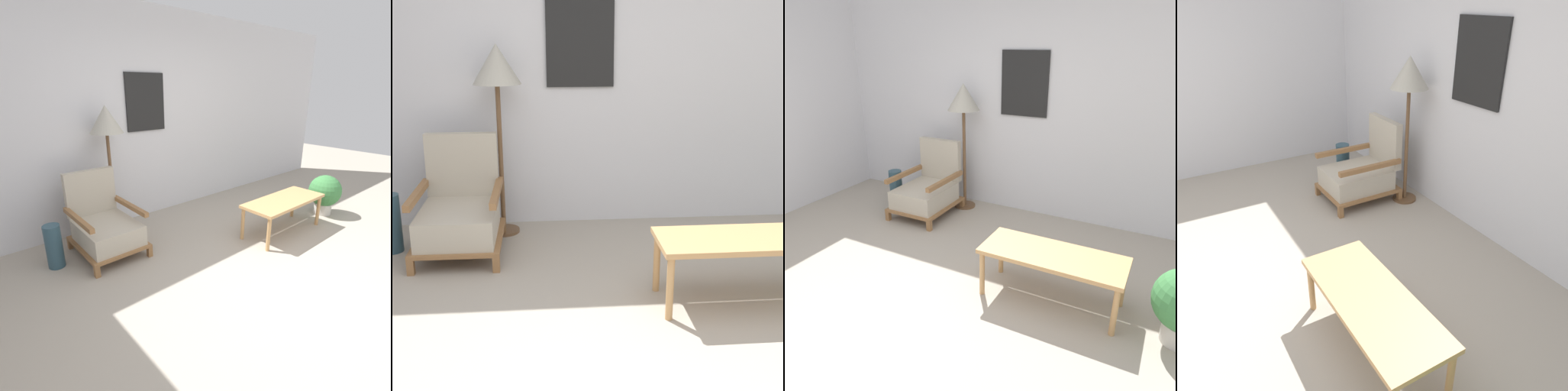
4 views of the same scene
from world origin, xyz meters
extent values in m
plane|color=#A89E8E|center=(0.00, 0.00, 0.00)|extent=(14.00, 14.00, 0.00)
cube|color=silver|center=(0.00, 2.51, 1.35)|extent=(8.00, 0.06, 2.70)
cube|color=black|center=(-0.03, 2.47, 1.55)|extent=(0.56, 0.02, 0.72)
cube|color=silver|center=(-2.59, 0.50, 1.35)|extent=(0.06, 8.00, 2.70)
cube|color=olive|center=(-1.30, 1.44, 0.06)|extent=(0.05, 0.05, 0.11)
cube|color=olive|center=(-0.70, 1.44, 0.06)|extent=(0.05, 0.05, 0.11)
cube|color=olive|center=(-1.30, 2.17, 0.06)|extent=(0.05, 0.05, 0.11)
cube|color=olive|center=(-0.70, 2.17, 0.06)|extent=(0.05, 0.05, 0.11)
cube|color=olive|center=(-1.00, 1.81, 0.13)|extent=(0.64, 0.78, 0.03)
cube|color=#BCB29E|center=(-1.00, 1.79, 0.25)|extent=(0.56, 0.68, 0.22)
cube|color=#BCB29E|center=(-1.00, 2.16, 0.62)|extent=(0.56, 0.08, 0.51)
cube|color=olive|center=(-1.29, 1.81, 0.48)|extent=(0.05, 0.72, 0.05)
cube|color=olive|center=(-0.71, 1.81, 0.48)|extent=(0.05, 0.72, 0.05)
cylinder|color=brown|center=(-0.70, 2.24, 0.01)|extent=(0.26, 0.26, 0.03)
cylinder|color=brown|center=(-0.70, 2.24, 0.63)|extent=(0.04, 0.04, 1.21)
cone|color=#B2AD9E|center=(-0.70, 2.24, 1.39)|extent=(0.38, 0.38, 0.31)
cube|color=tan|center=(0.90, 0.87, 0.42)|extent=(1.14, 0.46, 0.04)
cylinder|color=tan|center=(0.36, 0.68, 0.20)|extent=(0.04, 0.04, 0.40)
cylinder|color=tan|center=(0.36, 1.06, 0.20)|extent=(0.04, 0.04, 0.40)
cylinder|color=tan|center=(1.43, 1.06, 0.20)|extent=(0.04, 0.04, 0.40)
cylinder|color=#2D4C5B|center=(-1.53, 1.89, 0.23)|extent=(0.16, 0.16, 0.46)
camera|label=1|loc=(-2.21, -1.09, 1.73)|focal=28.00mm
camera|label=2|loc=(-0.36, -2.14, 1.65)|focal=50.00mm
camera|label=3|loc=(1.61, -1.71, 1.97)|focal=35.00mm
camera|label=4|loc=(2.40, -0.01, 2.05)|focal=35.00mm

